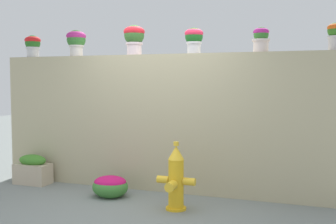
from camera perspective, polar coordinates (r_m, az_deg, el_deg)
The scene contains 11 objects.
ground_plane at distance 5.52m, azimuth -5.43°, elevation -13.25°, with size 24.00×24.00×0.00m, color slate.
stone_wall at distance 6.45m, azimuth -0.69°, elevation -1.43°, with size 5.36×0.31×2.04m, color tan.
potted_plant_0 at distance 7.59m, azimuth -17.56°, elevation 8.60°, with size 0.26×0.26×0.37m.
potted_plant_1 at distance 7.08m, azimuth -12.12°, elevation 9.34°, with size 0.31×0.31×0.42m.
potted_plant_2 at distance 6.60m, azimuth -4.52°, elevation 9.98°, with size 0.32×0.32×0.45m.
potted_plant_3 at distance 6.26m, azimuth 3.48°, elevation 9.82°, with size 0.27×0.27×0.37m.
potted_plant_4 at distance 6.06m, azimuth 12.28°, elevation 9.61°, with size 0.24×0.24×0.34m.
potted_plant_5 at distance 6.06m, azimuth 21.41°, elevation 9.68°, with size 0.22×0.22×0.37m.
fire_hydrant at distance 5.53m, azimuth 1.04°, elevation -8.96°, with size 0.51×0.40×0.88m.
flower_bush_left at distance 6.24m, azimuth -7.70°, elevation -9.67°, with size 0.52×0.47×0.31m.
planter_box at distance 7.25m, azimuth -17.56°, elevation -7.36°, with size 0.56×0.31×0.47m.
Camera 1 is at (2.28, -4.75, 1.65)m, focal length 45.78 mm.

